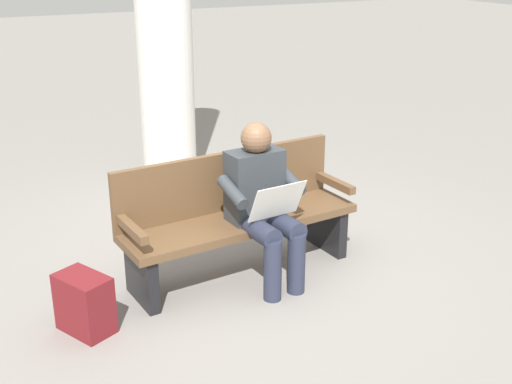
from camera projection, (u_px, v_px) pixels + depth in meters
The scene contains 4 objects.
ground_plane at pixel (242, 273), 4.96m from camera, with size 40.00×40.00×0.00m, color gray.
bench_near at pixel (236, 214), 4.85m from camera, with size 1.83×0.61×0.90m.
person_seated at pixel (263, 200), 4.65m from camera, with size 0.59×0.59×1.18m.
backpack at pixel (85, 304), 4.16m from camera, with size 0.36×0.42×0.39m.
Camera 1 is at (1.94, 3.97, 2.34)m, focal length 45.84 mm.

